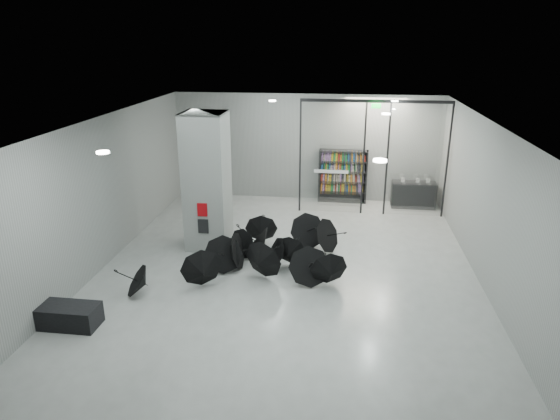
# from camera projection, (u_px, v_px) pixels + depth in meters

# --- Properties ---
(room) EXTENTS (14.00, 14.02, 4.01)m
(room) POSITION_uv_depth(u_px,v_px,m) (284.00, 174.00, 11.88)
(room) COLOR gray
(room) RESTS_ON ground
(column) EXTENTS (1.20, 1.20, 4.00)m
(column) POSITION_uv_depth(u_px,v_px,m) (207.00, 182.00, 14.33)
(column) COLOR slate
(column) RESTS_ON ground
(fire_cabinet) EXTENTS (0.28, 0.04, 0.38)m
(fire_cabinet) POSITION_uv_depth(u_px,v_px,m) (202.00, 210.00, 13.97)
(fire_cabinet) COLOR #A50A07
(fire_cabinet) RESTS_ON column
(info_panel) EXTENTS (0.30, 0.03, 0.42)m
(info_panel) POSITION_uv_depth(u_px,v_px,m) (203.00, 226.00, 14.13)
(info_panel) COLOR black
(info_panel) RESTS_ON column
(exit_sign) EXTENTS (0.30, 0.06, 0.15)m
(exit_sign) POSITION_uv_depth(u_px,v_px,m) (376.00, 106.00, 16.23)
(exit_sign) COLOR #0CE533
(exit_sign) RESTS_ON room
(glass_partition) EXTENTS (5.06, 0.08, 4.00)m
(glass_partition) POSITION_uv_depth(u_px,v_px,m) (373.00, 153.00, 16.96)
(glass_partition) COLOR silver
(glass_partition) RESTS_ON ground
(bench) EXTENTS (1.52, 0.66, 0.49)m
(bench) POSITION_uv_depth(u_px,v_px,m) (64.00, 315.00, 10.76)
(bench) COLOR black
(bench) RESTS_ON ground
(bookshelf) EXTENTS (1.82, 0.42, 1.99)m
(bookshelf) POSITION_uv_depth(u_px,v_px,m) (343.00, 176.00, 18.64)
(bookshelf) COLOR black
(bookshelf) RESTS_ON ground
(shop_counter) EXTENTS (1.59, 0.65, 0.95)m
(shop_counter) POSITION_uv_depth(u_px,v_px,m) (413.00, 195.00, 18.20)
(shop_counter) COLOR black
(shop_counter) RESTS_ON ground
(umbrella_cluster) EXTENTS (5.73, 4.82, 1.31)m
(umbrella_cluster) POSITION_uv_depth(u_px,v_px,m) (267.00, 256.00, 13.47)
(umbrella_cluster) COLOR black
(umbrella_cluster) RESTS_ON ground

